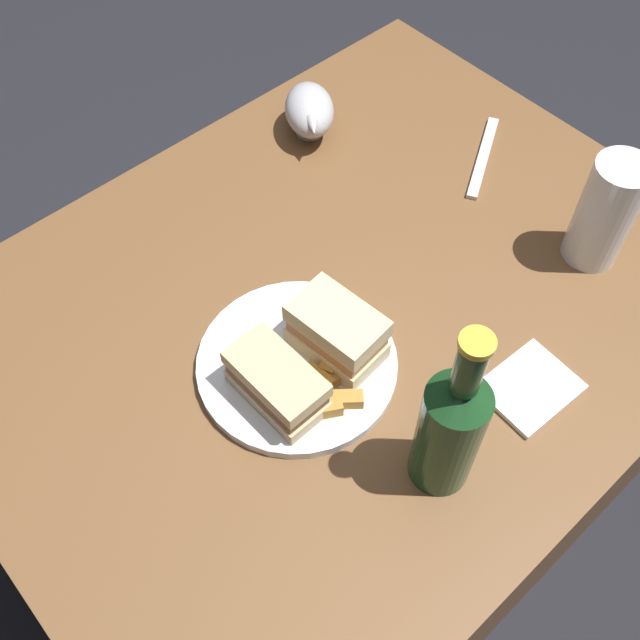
# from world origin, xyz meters

# --- Properties ---
(ground_plane) EXTENTS (6.00, 6.00, 0.00)m
(ground_plane) POSITION_xyz_m (0.00, 0.00, 0.00)
(ground_plane) COLOR black
(dining_table) EXTENTS (1.02, 0.79, 0.70)m
(dining_table) POSITION_xyz_m (0.00, 0.00, 0.35)
(dining_table) COLOR brown
(dining_table) RESTS_ON ground
(plate) EXTENTS (0.25, 0.25, 0.01)m
(plate) POSITION_xyz_m (-0.11, -0.04, 0.71)
(plate) COLOR white
(plate) RESTS_ON dining_table
(sandwich_half_left) EXTENTS (0.07, 0.12, 0.06)m
(sandwich_half_left) POSITION_xyz_m (-0.16, -0.06, 0.75)
(sandwich_half_left) COLOR #CCB284
(sandwich_half_left) RESTS_ON plate
(sandwich_half_right) EXTENTS (0.08, 0.12, 0.07)m
(sandwich_half_right) POSITION_xyz_m (-0.06, -0.06, 0.75)
(sandwich_half_right) COLOR beige
(sandwich_half_right) RESTS_ON plate
(potato_wedge_front) EXTENTS (0.05, 0.04, 0.02)m
(potato_wedge_front) POSITION_xyz_m (-0.08, -0.07, 0.73)
(potato_wedge_front) COLOR #B77F33
(potato_wedge_front) RESTS_ON plate
(potato_wedge_middle) EXTENTS (0.05, 0.02, 0.02)m
(potato_wedge_middle) POSITION_xyz_m (-0.10, -0.09, 0.72)
(potato_wedge_middle) COLOR #AD702D
(potato_wedge_middle) RESTS_ON plate
(potato_wedge_back) EXTENTS (0.05, 0.04, 0.02)m
(potato_wedge_back) POSITION_xyz_m (-0.14, -0.11, 0.72)
(potato_wedge_back) COLOR #B77F33
(potato_wedge_back) RESTS_ON plate
(potato_wedge_left_edge) EXTENTS (0.04, 0.04, 0.02)m
(potato_wedge_left_edge) POSITION_xyz_m (-0.11, -0.12, 0.72)
(potato_wedge_left_edge) COLOR #B77F33
(potato_wedge_left_edge) RESTS_ON plate
(potato_wedge_right_edge) EXTENTS (0.02, 0.04, 0.02)m
(potato_wedge_right_edge) POSITION_xyz_m (-0.11, -0.08, 0.72)
(potato_wedge_right_edge) COLOR gold
(potato_wedge_right_edge) RESTS_ON plate
(potato_wedge_stray) EXTENTS (0.05, 0.04, 0.02)m
(potato_wedge_stray) POSITION_xyz_m (-0.16, -0.08, 0.72)
(potato_wedge_stray) COLOR gold
(potato_wedge_stray) RESTS_ON plate
(pint_glass) EXTENTS (0.08, 0.08, 0.16)m
(pint_glass) POSITION_xyz_m (0.31, -0.17, 0.77)
(pint_glass) COLOR white
(pint_glass) RESTS_ON dining_table
(gravy_boat) EXTENTS (0.13, 0.14, 0.07)m
(gravy_boat) POSITION_xyz_m (0.19, 0.28, 0.74)
(gravy_boat) COLOR #B7B7BC
(gravy_boat) RESTS_ON dining_table
(cider_bottle) EXTENTS (0.07, 0.07, 0.27)m
(cider_bottle) POSITION_xyz_m (-0.08, -0.25, 0.80)
(cider_bottle) COLOR #19421E
(cider_bottle) RESTS_ON dining_table
(napkin) EXTENTS (0.11, 0.10, 0.01)m
(napkin) POSITION_xyz_m (0.08, -0.25, 0.70)
(napkin) COLOR white
(napkin) RESTS_ON dining_table
(fork) EXTENTS (0.16, 0.10, 0.01)m
(fork) POSITION_xyz_m (0.35, 0.05, 0.70)
(fork) COLOR silver
(fork) RESTS_ON dining_table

